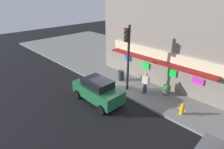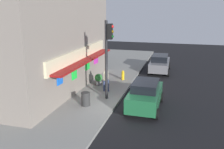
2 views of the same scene
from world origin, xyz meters
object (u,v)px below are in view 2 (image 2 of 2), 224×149
traffic_light (108,50)px  fire_hydrant (123,75)px  parked_car_green (145,95)px  pedestrian (106,78)px  potted_plant_by_doorway (99,79)px  parked_car_grey (160,63)px  trash_can (86,99)px

traffic_light → fire_hydrant: bearing=1.2°
parked_car_green → pedestrian: bearing=58.1°
potted_plant_by_doorway → parked_car_green: (-3.19, -4.09, 0.24)m
fire_hydrant → parked_car_grey: 4.92m
pedestrian → parked_car_green: 3.65m
fire_hydrant → trash_can: trash_can is taller
traffic_light → fire_hydrant: traffic_light is taller
traffic_light → potted_plant_by_doorway: bearing=30.6°
pedestrian → potted_plant_by_doorway: (1.26, 1.00, -0.49)m
fire_hydrant → traffic_light: bearing=-178.8°
trash_can → potted_plant_by_doorway: size_ratio=0.95×
parked_car_grey → traffic_light: bearing=163.8°
traffic_light → parked_car_green: size_ratio=1.29×
traffic_light → potted_plant_by_doorway: traffic_light is taller
pedestrian → potted_plant_by_doorway: pedestrian is taller
parked_car_green → traffic_light: bearing=78.0°
potted_plant_by_doorway → parked_car_grey: bearing=-34.0°
pedestrian → parked_car_grey: 8.00m
traffic_light → potted_plant_by_doorway: (2.65, 1.57, -2.78)m
fire_hydrant → parked_car_green: bearing=-153.1°
trash_can → pedestrian: size_ratio=0.49×
pedestrian → trash_can: bearing=172.1°
fire_hydrant → trash_can: size_ratio=0.93×
trash_can → parked_car_grey: parked_car_grey is taller
potted_plant_by_doorway → pedestrian: bearing=-141.6°
potted_plant_by_doorway → traffic_light: bearing=-149.4°
pedestrian → parked_car_grey: size_ratio=0.40×
trash_can → pedestrian: bearing=-7.9°
traffic_light → parked_car_green: (-0.54, -2.52, -2.54)m
trash_can → potted_plant_by_doorway: potted_plant_by_doorway is taller
fire_hydrant → potted_plant_by_doorway: potted_plant_by_doorway is taller
trash_can → parked_car_green: bearing=-74.5°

